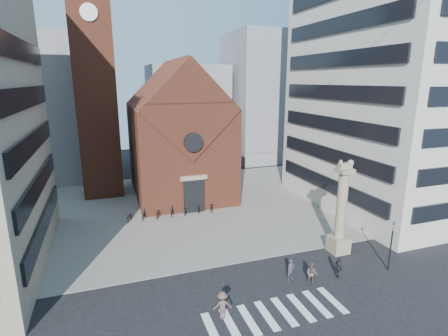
{
  "coord_description": "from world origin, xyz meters",
  "views": [
    {
      "loc": [
        -9.43,
        -21.19,
        15.3
      ],
      "look_at": [
        0.67,
        8.0,
        7.51
      ],
      "focal_mm": 28.0,
      "sensor_mm": 36.0,
      "label": 1
    }
  ],
  "objects_px": {
    "pedestrian_0": "(291,270)",
    "traffic_light": "(391,244)",
    "scooter_0": "(129,217)",
    "pedestrian_2": "(339,268)",
    "lion_column": "(341,216)",
    "pedestrian_1": "(312,274)"
  },
  "relations": [
    {
      "from": "lion_column",
      "to": "scooter_0",
      "type": "xyz_separation_m",
      "value": [
        -17.51,
        13.62,
        -2.91
      ]
    },
    {
      "from": "lion_column",
      "to": "traffic_light",
      "type": "xyz_separation_m",
      "value": [
        1.99,
        -4.0,
        -1.17
      ]
    },
    {
      "from": "pedestrian_0",
      "to": "pedestrian_1",
      "type": "relative_size",
      "value": 0.96
    },
    {
      "from": "lion_column",
      "to": "pedestrian_1",
      "type": "bearing_deg",
      "value": -144.12
    },
    {
      "from": "traffic_light",
      "to": "pedestrian_1",
      "type": "xyz_separation_m",
      "value": [
        -7.27,
        0.18,
        -1.38
      ]
    },
    {
      "from": "pedestrian_0",
      "to": "pedestrian_2",
      "type": "distance_m",
      "value": 3.85
    },
    {
      "from": "traffic_light",
      "to": "pedestrian_0",
      "type": "xyz_separation_m",
      "value": [
        -8.43,
        1.33,
        -1.41
      ]
    },
    {
      "from": "traffic_light",
      "to": "scooter_0",
      "type": "relative_size",
      "value": 2.26
    },
    {
      "from": "lion_column",
      "to": "pedestrian_0",
      "type": "xyz_separation_m",
      "value": [
        -6.44,
        -2.67,
        -2.58
      ]
    },
    {
      "from": "traffic_light",
      "to": "pedestrian_2",
      "type": "xyz_separation_m",
      "value": [
        -4.71,
        0.32,
        -1.39
      ]
    },
    {
      "from": "scooter_0",
      "to": "traffic_light",
      "type": "bearing_deg",
      "value": -21.99
    },
    {
      "from": "lion_column",
      "to": "pedestrian_0",
      "type": "relative_size",
      "value": 4.95
    },
    {
      "from": "pedestrian_0",
      "to": "scooter_0",
      "type": "height_order",
      "value": "pedestrian_0"
    },
    {
      "from": "pedestrian_0",
      "to": "traffic_light",
      "type": "bearing_deg",
      "value": -16.89
    },
    {
      "from": "pedestrian_2",
      "to": "scooter_0",
      "type": "height_order",
      "value": "pedestrian_2"
    },
    {
      "from": "scooter_0",
      "to": "pedestrian_0",
      "type": "bearing_deg",
      "value": -35.69
    },
    {
      "from": "pedestrian_2",
      "to": "scooter_0",
      "type": "distance_m",
      "value": 22.77
    },
    {
      "from": "lion_column",
      "to": "pedestrian_0",
      "type": "distance_m",
      "value": 7.43
    },
    {
      "from": "lion_column",
      "to": "pedestrian_1",
      "type": "xyz_separation_m",
      "value": [
        -5.28,
        -3.82,
        -2.55
      ]
    },
    {
      "from": "pedestrian_1",
      "to": "pedestrian_2",
      "type": "relative_size",
      "value": 1.01
    },
    {
      "from": "traffic_light",
      "to": "pedestrian_1",
      "type": "height_order",
      "value": "traffic_light"
    },
    {
      "from": "traffic_light",
      "to": "pedestrian_2",
      "type": "height_order",
      "value": "traffic_light"
    }
  ]
}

